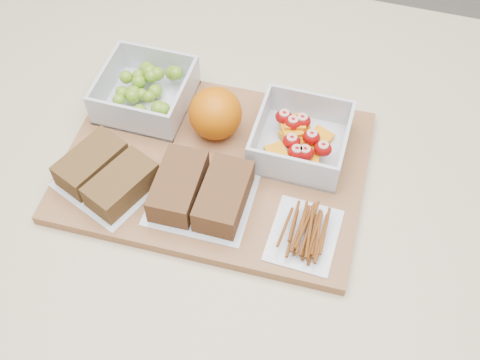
{
  "coord_description": "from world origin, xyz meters",
  "views": [
    {
      "loc": [
        0.15,
        -0.48,
        1.59
      ],
      "look_at": [
        0.02,
        -0.02,
        0.93
      ],
      "focal_mm": 45.0,
      "sensor_mm": 36.0,
      "label": 1
    }
  ],
  "objects": [
    {
      "name": "orange",
      "position": [
        -0.04,
        0.06,
        0.95
      ],
      "size": [
        0.08,
        0.08,
        0.08
      ],
      "primitive_type": "sphere",
      "color": "#CB5D04",
      "rests_on": "cutting_board"
    },
    {
      "name": "grape_container",
      "position": [
        -0.16,
        0.09,
        0.94
      ],
      "size": [
        0.13,
        0.13,
        0.05
      ],
      "color": "silver",
      "rests_on": "cutting_board"
    },
    {
      "name": "fruit_container",
      "position": [
        0.08,
        0.06,
        0.94
      ],
      "size": [
        0.13,
        0.13,
        0.05
      ],
      "color": "silver",
      "rests_on": "cutting_board"
    },
    {
      "name": "pretzel_bag",
      "position": [
        0.12,
        -0.08,
        0.93
      ],
      "size": [
        0.09,
        0.11,
        0.02
      ],
      "color": "silver",
      "rests_on": "cutting_board"
    },
    {
      "name": "sandwich_bag_center",
      "position": [
        -0.03,
        -0.06,
        0.94
      ],
      "size": [
        0.14,
        0.12,
        0.04
      ],
      "color": "silver",
      "rests_on": "cutting_board"
    },
    {
      "name": "counter",
      "position": [
        0.0,
        0.0,
        0.45
      ],
      "size": [
        1.2,
        0.9,
        0.9
      ],
      "primitive_type": "cube",
      "color": "beige",
      "rests_on": "ground"
    },
    {
      "name": "cutting_board",
      "position": [
        -0.03,
        0.01,
        0.91
      ],
      "size": [
        0.43,
        0.31,
        0.02
      ],
      "primitive_type": "cube",
      "rotation": [
        0.0,
        0.0,
        0.03
      ],
      "color": "#92623C",
      "rests_on": "counter"
    },
    {
      "name": "sandwich_bag_left",
      "position": [
        -0.16,
        -0.07,
        0.93
      ],
      "size": [
        0.16,
        0.15,
        0.04
      ],
      "color": "silver",
      "rests_on": "cutting_board"
    }
  ]
}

